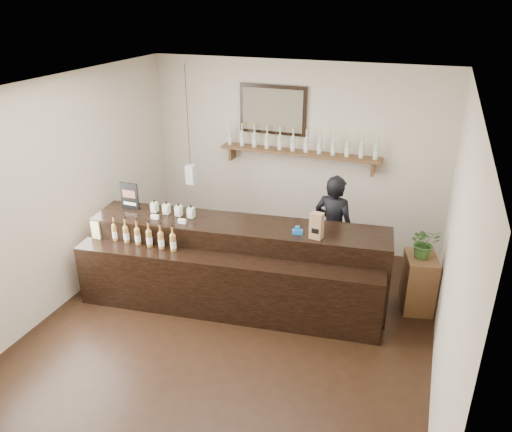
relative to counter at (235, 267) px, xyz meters
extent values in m
plane|color=black|center=(0.20, -0.56, -0.49)|extent=(5.00, 5.00, 0.00)
plane|color=beige|center=(0.20, 1.94, 0.91)|extent=(4.50, 0.00, 4.50)
plane|color=beige|center=(0.20, -3.06, 0.91)|extent=(4.50, 0.00, 4.50)
plane|color=beige|center=(-2.05, -0.56, 0.91)|extent=(0.00, 5.00, 5.00)
plane|color=beige|center=(2.45, -0.56, 0.91)|extent=(0.00, 5.00, 5.00)
plane|color=white|center=(0.20, -0.56, 2.31)|extent=(5.00, 5.00, 0.00)
cube|color=brown|center=(0.30, 1.81, 1.01)|extent=(2.40, 0.25, 0.04)
cube|color=brown|center=(-0.78, 1.84, 0.89)|extent=(0.04, 0.20, 0.20)
cube|color=brown|center=(1.38, 1.84, 0.89)|extent=(0.04, 0.20, 0.20)
cube|color=black|center=(-0.15, 1.91, 1.59)|extent=(1.02, 0.04, 0.72)
cube|color=#3F3828|center=(-0.15, 1.88, 1.59)|extent=(0.92, 0.01, 0.62)
cube|color=white|center=(-1.10, 1.04, 0.76)|extent=(0.12, 0.12, 0.28)
cylinder|color=black|center=(-1.10, 1.04, 1.61)|extent=(0.01, 0.01, 1.41)
cylinder|color=beige|center=(-0.80, 1.81, 1.13)|extent=(0.07, 0.07, 0.20)
cone|color=beige|center=(-0.80, 1.81, 1.26)|extent=(0.07, 0.07, 0.05)
cylinder|color=beige|center=(-0.80, 1.81, 1.32)|extent=(0.02, 0.02, 0.07)
cylinder|color=yellow|center=(-0.80, 1.81, 1.37)|extent=(0.03, 0.03, 0.02)
cylinder|color=white|center=(-0.80, 1.81, 1.11)|extent=(0.07, 0.07, 0.09)
cylinder|color=beige|center=(-0.60, 1.81, 1.13)|extent=(0.07, 0.07, 0.20)
cone|color=beige|center=(-0.60, 1.81, 1.26)|extent=(0.07, 0.07, 0.05)
cylinder|color=beige|center=(-0.60, 1.81, 1.32)|extent=(0.02, 0.02, 0.07)
cylinder|color=yellow|center=(-0.60, 1.81, 1.37)|extent=(0.03, 0.03, 0.02)
cylinder|color=white|center=(-0.60, 1.81, 1.11)|extent=(0.07, 0.07, 0.09)
cylinder|color=beige|center=(-0.40, 1.81, 1.13)|extent=(0.07, 0.07, 0.20)
cone|color=beige|center=(-0.40, 1.81, 1.26)|extent=(0.07, 0.07, 0.05)
cylinder|color=beige|center=(-0.40, 1.81, 1.32)|extent=(0.02, 0.02, 0.07)
cylinder|color=yellow|center=(-0.40, 1.81, 1.37)|extent=(0.03, 0.03, 0.02)
cylinder|color=white|center=(-0.40, 1.81, 1.11)|extent=(0.07, 0.07, 0.09)
cylinder|color=beige|center=(-0.20, 1.81, 1.13)|extent=(0.07, 0.07, 0.20)
cone|color=beige|center=(-0.20, 1.81, 1.26)|extent=(0.07, 0.07, 0.05)
cylinder|color=beige|center=(-0.20, 1.81, 1.32)|extent=(0.02, 0.02, 0.07)
cylinder|color=yellow|center=(-0.20, 1.81, 1.37)|extent=(0.03, 0.03, 0.02)
cylinder|color=white|center=(-0.20, 1.81, 1.11)|extent=(0.07, 0.07, 0.09)
cylinder|color=beige|center=(0.00, 1.81, 1.13)|extent=(0.07, 0.07, 0.20)
cone|color=beige|center=(0.00, 1.81, 1.26)|extent=(0.07, 0.07, 0.05)
cylinder|color=beige|center=(0.00, 1.81, 1.32)|extent=(0.02, 0.02, 0.07)
cylinder|color=yellow|center=(0.00, 1.81, 1.37)|extent=(0.03, 0.03, 0.02)
cylinder|color=white|center=(0.00, 1.81, 1.11)|extent=(0.07, 0.07, 0.09)
cylinder|color=beige|center=(0.20, 1.81, 1.13)|extent=(0.07, 0.07, 0.20)
cone|color=beige|center=(0.20, 1.81, 1.26)|extent=(0.07, 0.07, 0.05)
cylinder|color=beige|center=(0.20, 1.81, 1.32)|extent=(0.02, 0.02, 0.07)
cylinder|color=yellow|center=(0.20, 1.81, 1.37)|extent=(0.03, 0.03, 0.02)
cylinder|color=white|center=(0.20, 1.81, 1.11)|extent=(0.07, 0.07, 0.09)
cylinder|color=beige|center=(0.40, 1.81, 1.13)|extent=(0.07, 0.07, 0.20)
cone|color=beige|center=(0.40, 1.81, 1.26)|extent=(0.07, 0.07, 0.05)
cylinder|color=beige|center=(0.40, 1.81, 1.32)|extent=(0.02, 0.02, 0.07)
cylinder|color=yellow|center=(0.40, 1.81, 1.37)|extent=(0.03, 0.03, 0.02)
cylinder|color=white|center=(0.40, 1.81, 1.11)|extent=(0.07, 0.07, 0.09)
cylinder|color=beige|center=(0.60, 1.81, 1.13)|extent=(0.07, 0.07, 0.20)
cone|color=beige|center=(0.60, 1.81, 1.26)|extent=(0.07, 0.07, 0.05)
cylinder|color=beige|center=(0.60, 1.81, 1.32)|extent=(0.02, 0.02, 0.07)
cylinder|color=yellow|center=(0.60, 1.81, 1.37)|extent=(0.03, 0.03, 0.02)
cylinder|color=white|center=(0.60, 1.81, 1.11)|extent=(0.07, 0.07, 0.09)
cylinder|color=beige|center=(0.80, 1.81, 1.13)|extent=(0.07, 0.07, 0.20)
cone|color=beige|center=(0.80, 1.81, 1.26)|extent=(0.07, 0.07, 0.05)
cylinder|color=beige|center=(0.80, 1.81, 1.32)|extent=(0.02, 0.02, 0.07)
cylinder|color=yellow|center=(0.80, 1.81, 1.37)|extent=(0.03, 0.03, 0.02)
cylinder|color=white|center=(0.80, 1.81, 1.11)|extent=(0.07, 0.07, 0.09)
cylinder|color=beige|center=(1.00, 1.81, 1.13)|extent=(0.07, 0.07, 0.20)
cone|color=beige|center=(1.00, 1.81, 1.26)|extent=(0.07, 0.07, 0.05)
cylinder|color=beige|center=(1.00, 1.81, 1.32)|extent=(0.02, 0.02, 0.07)
cylinder|color=yellow|center=(1.00, 1.81, 1.37)|extent=(0.03, 0.03, 0.02)
cylinder|color=white|center=(1.00, 1.81, 1.11)|extent=(0.07, 0.07, 0.09)
cylinder|color=beige|center=(1.20, 1.81, 1.13)|extent=(0.07, 0.07, 0.20)
cone|color=beige|center=(1.20, 1.81, 1.26)|extent=(0.07, 0.07, 0.05)
cylinder|color=beige|center=(1.20, 1.81, 1.32)|extent=(0.02, 0.02, 0.07)
cylinder|color=yellow|center=(1.20, 1.81, 1.37)|extent=(0.03, 0.03, 0.02)
cylinder|color=white|center=(1.20, 1.81, 1.11)|extent=(0.07, 0.07, 0.09)
cylinder|color=beige|center=(1.40, 1.81, 1.13)|extent=(0.07, 0.07, 0.20)
cone|color=beige|center=(1.40, 1.81, 1.26)|extent=(0.07, 0.07, 0.05)
cylinder|color=beige|center=(1.40, 1.81, 1.32)|extent=(0.02, 0.02, 0.07)
cylinder|color=yellow|center=(1.40, 1.81, 1.37)|extent=(0.03, 0.03, 0.02)
cylinder|color=white|center=(1.40, 1.81, 1.11)|extent=(0.07, 0.07, 0.09)
cube|color=black|center=(0.01, 0.14, 0.03)|extent=(3.78, 1.09, 1.04)
cube|color=black|center=(0.01, -0.36, -0.09)|extent=(3.74, 0.76, 0.79)
cube|color=white|center=(-1.04, -0.10, 0.58)|extent=(0.10, 0.04, 0.05)
cube|color=white|center=(-0.65, -0.10, 0.58)|extent=(0.10, 0.04, 0.05)
cube|color=#CDCE7E|center=(-1.73, -0.36, 0.36)|extent=(0.12, 0.12, 0.12)
cube|color=#CDCE7E|center=(-1.73, -0.36, 0.48)|extent=(0.12, 0.12, 0.12)
cube|color=beige|center=(-1.15, 0.08, 0.62)|extent=(0.08, 0.08, 0.13)
cube|color=#FDC4D2|center=(-1.15, 0.03, 0.62)|extent=(0.07, 0.00, 0.06)
cylinder|color=black|center=(-1.15, 0.08, 0.71)|extent=(0.02, 0.02, 0.03)
cube|color=beige|center=(-0.97, 0.08, 0.62)|extent=(0.08, 0.08, 0.13)
cube|color=#FDC4D2|center=(-0.97, 0.03, 0.62)|extent=(0.07, 0.00, 0.06)
cylinder|color=black|center=(-0.97, 0.08, 0.71)|extent=(0.02, 0.02, 0.03)
cube|color=beige|center=(-0.80, 0.08, 0.62)|extent=(0.08, 0.08, 0.13)
cube|color=#FDC4D2|center=(-0.80, 0.03, 0.62)|extent=(0.07, 0.00, 0.06)
cylinder|color=black|center=(-0.80, 0.08, 0.71)|extent=(0.02, 0.02, 0.03)
cube|color=beige|center=(-0.62, 0.08, 0.62)|extent=(0.08, 0.08, 0.13)
cube|color=#FDC4D2|center=(-0.62, 0.03, 0.62)|extent=(0.07, 0.00, 0.06)
cylinder|color=black|center=(-0.62, 0.08, 0.71)|extent=(0.02, 0.02, 0.03)
cylinder|color=olive|center=(-1.48, -0.36, 0.40)|extent=(0.07, 0.07, 0.20)
cone|color=olive|center=(-1.48, -0.36, 0.53)|extent=(0.07, 0.07, 0.05)
cylinder|color=olive|center=(-1.48, -0.36, 0.59)|extent=(0.02, 0.02, 0.07)
cylinder|color=black|center=(-1.48, -0.36, 0.64)|extent=(0.03, 0.03, 0.02)
cylinder|color=white|center=(-1.48, -0.36, 0.38)|extent=(0.07, 0.07, 0.09)
cylinder|color=olive|center=(-1.31, -0.36, 0.40)|extent=(0.07, 0.07, 0.20)
cone|color=olive|center=(-1.31, -0.36, 0.53)|extent=(0.07, 0.07, 0.05)
cylinder|color=olive|center=(-1.31, -0.36, 0.59)|extent=(0.02, 0.02, 0.07)
cylinder|color=black|center=(-1.31, -0.36, 0.64)|extent=(0.03, 0.03, 0.02)
cylinder|color=white|center=(-1.31, -0.36, 0.38)|extent=(0.07, 0.07, 0.09)
cylinder|color=olive|center=(-1.15, -0.36, 0.40)|extent=(0.07, 0.07, 0.20)
cone|color=olive|center=(-1.15, -0.36, 0.53)|extent=(0.07, 0.07, 0.05)
cylinder|color=olive|center=(-1.15, -0.36, 0.59)|extent=(0.02, 0.02, 0.07)
cylinder|color=black|center=(-1.15, -0.36, 0.64)|extent=(0.03, 0.03, 0.02)
cylinder|color=white|center=(-1.15, -0.36, 0.38)|extent=(0.07, 0.07, 0.09)
cylinder|color=olive|center=(-0.98, -0.36, 0.40)|extent=(0.07, 0.07, 0.20)
cone|color=olive|center=(-0.98, -0.36, 0.53)|extent=(0.07, 0.07, 0.05)
cylinder|color=olive|center=(-0.98, -0.36, 0.59)|extent=(0.02, 0.02, 0.07)
cylinder|color=black|center=(-0.98, -0.36, 0.64)|extent=(0.03, 0.03, 0.02)
cylinder|color=white|center=(-0.98, -0.36, 0.38)|extent=(0.07, 0.07, 0.09)
cylinder|color=olive|center=(-0.82, -0.36, 0.40)|extent=(0.07, 0.07, 0.20)
cone|color=olive|center=(-0.82, -0.36, 0.53)|extent=(0.07, 0.07, 0.05)
cylinder|color=olive|center=(-0.82, -0.36, 0.59)|extent=(0.02, 0.02, 0.07)
cylinder|color=black|center=(-0.82, -0.36, 0.64)|extent=(0.03, 0.03, 0.02)
cylinder|color=white|center=(-0.82, -0.36, 0.38)|extent=(0.07, 0.07, 0.09)
cylinder|color=olive|center=(-0.65, -0.36, 0.40)|extent=(0.07, 0.07, 0.20)
cone|color=olive|center=(-0.65, -0.36, 0.53)|extent=(0.07, 0.07, 0.05)
cylinder|color=olive|center=(-0.65, -0.36, 0.59)|extent=(0.02, 0.02, 0.07)
cylinder|color=black|center=(-0.65, -0.36, 0.64)|extent=(0.03, 0.03, 0.02)
cylinder|color=white|center=(-0.65, -0.36, 0.38)|extent=(0.07, 0.07, 0.09)
cube|color=black|center=(-1.50, 0.07, 0.73)|extent=(0.26, 0.02, 0.36)
cube|color=brown|center=(-1.50, 0.06, 0.77)|extent=(0.19, 0.00, 0.10)
cube|color=white|center=(-1.50, 0.06, 0.63)|extent=(0.19, 0.00, 0.04)
cube|color=#906545|center=(1.00, 0.07, 0.71)|extent=(0.16, 0.13, 0.31)
cube|color=black|center=(1.00, 0.01, 0.67)|extent=(0.09, 0.01, 0.06)
cube|color=blue|center=(0.77, 0.09, 0.58)|extent=(0.13, 0.08, 0.06)
cylinder|color=blue|center=(0.77, 0.09, 0.63)|extent=(0.07, 0.05, 0.07)
cube|color=brown|center=(2.20, 0.63, -0.13)|extent=(0.46, 0.56, 0.72)
imported|color=#335C24|center=(2.20, 0.63, 0.43)|extent=(0.43, 0.40, 0.39)
imported|color=black|center=(1.03, 0.99, 0.36)|extent=(0.69, 0.52, 1.71)
camera|label=1|loc=(2.11, -5.04, 3.17)|focal=35.00mm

